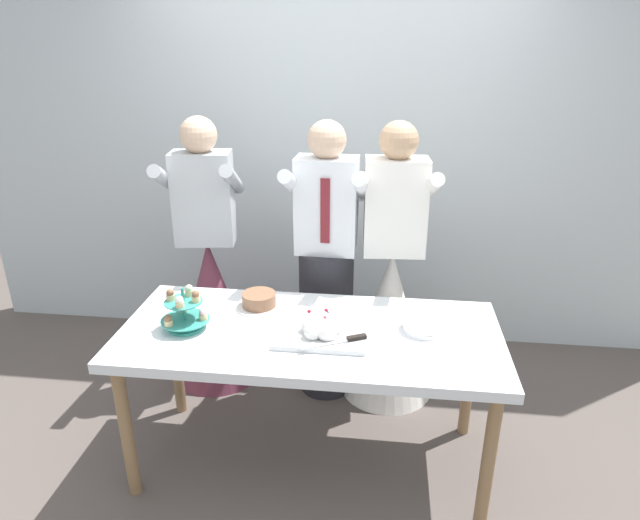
% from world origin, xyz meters
% --- Properties ---
extents(ground_plane, '(8.00, 8.00, 0.00)m').
position_xyz_m(ground_plane, '(0.00, 0.00, 0.00)').
color(ground_plane, '#564C47').
extents(rear_wall, '(5.20, 0.10, 2.90)m').
position_xyz_m(rear_wall, '(0.00, 1.42, 1.45)').
color(rear_wall, silver).
rests_on(rear_wall, ground_plane).
extents(dessert_table, '(1.80, 0.80, 0.78)m').
position_xyz_m(dessert_table, '(0.00, 0.00, 0.70)').
color(dessert_table, silver).
rests_on(dessert_table, ground_plane).
extents(cupcake_stand, '(0.23, 0.23, 0.21)m').
position_xyz_m(cupcake_stand, '(-0.59, -0.05, 0.86)').
color(cupcake_stand, teal).
rests_on(cupcake_stand, dessert_table).
extents(main_cake_tray, '(0.42, 0.33, 0.12)m').
position_xyz_m(main_cake_tray, '(0.06, -0.05, 0.81)').
color(main_cake_tray, silver).
rests_on(main_cake_tray, dessert_table).
extents(plate_stack, '(0.20, 0.20, 0.05)m').
position_xyz_m(plate_stack, '(0.54, 0.06, 0.80)').
color(plate_stack, white).
rests_on(plate_stack, dessert_table).
extents(round_cake, '(0.24, 0.24, 0.08)m').
position_xyz_m(round_cake, '(-0.29, 0.21, 0.81)').
color(round_cake, white).
rests_on(round_cake, dessert_table).
extents(person_groom, '(0.47, 0.50, 1.66)m').
position_xyz_m(person_groom, '(0.01, 0.67, 0.75)').
color(person_groom, '#232328').
rests_on(person_groom, ground_plane).
extents(person_bride, '(0.56, 0.56, 1.66)m').
position_xyz_m(person_bride, '(0.38, 0.68, 0.58)').
color(person_bride, white).
rests_on(person_bride, ground_plane).
extents(person_guest, '(0.56, 0.56, 1.66)m').
position_xyz_m(person_guest, '(-0.72, 0.73, 0.58)').
color(person_guest, brown).
rests_on(person_guest, ground_plane).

